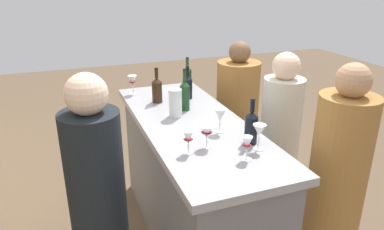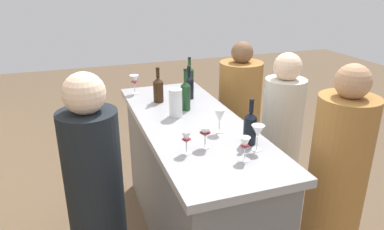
{
  "view_description": "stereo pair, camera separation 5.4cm",
  "coord_description": "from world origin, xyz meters",
  "px_view_note": "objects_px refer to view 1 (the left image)",
  "views": [
    {
      "loc": [
        -2.2,
        0.83,
        1.96
      ],
      "look_at": [
        0.0,
        0.0,
        1.04
      ],
      "focal_mm": 34.09,
      "sensor_mm": 36.0,
      "label": 1
    },
    {
      "loc": [
        -2.22,
        0.78,
        1.96
      ],
      "look_at": [
        0.0,
        0.0,
        1.04
      ],
      "focal_mm": 34.09,
      "sensor_mm": 36.0,
      "label": 2
    }
  ],
  "objects_px": {
    "person_center_guest": "(335,193)",
    "wine_glass_near_right": "(247,144)",
    "wine_bottle_leftmost_near_black": "(251,126)",
    "person_left_guest": "(279,146)",
    "wine_bottle_rightmost_olive_green": "(187,76)",
    "wine_bottle_second_right_near_black": "(187,86)",
    "person_right_guest": "(236,121)",
    "person_server_behind": "(99,208)",
    "wine_bottle_center_amber_brown": "(157,89)",
    "wine_glass_near_left": "(259,131)",
    "wine_glass_near_center": "(220,116)",
    "wine_bottle_second_left_olive_green": "(185,95)",
    "wine_glass_far_right": "(132,81)",
    "wine_glass_far_center": "(188,138)",
    "wine_glass_far_left": "(207,133)",
    "water_pitcher": "(175,103)"
  },
  "relations": [
    {
      "from": "person_center_guest",
      "to": "wine_glass_near_right",
      "type": "bearing_deg",
      "value": -4.36
    },
    {
      "from": "wine_bottle_leftmost_near_black",
      "to": "person_left_guest",
      "type": "xyz_separation_m",
      "value": [
        0.46,
        -0.54,
        -0.44
      ]
    },
    {
      "from": "wine_glass_near_right",
      "to": "wine_bottle_rightmost_olive_green",
      "type": "bearing_deg",
      "value": -6.61
    },
    {
      "from": "wine_bottle_second_right_near_black",
      "to": "person_left_guest",
      "type": "relative_size",
      "value": 0.19
    },
    {
      "from": "person_center_guest",
      "to": "person_right_guest",
      "type": "distance_m",
      "value": 1.4
    },
    {
      "from": "wine_glass_near_right",
      "to": "person_server_behind",
      "type": "bearing_deg",
      "value": 73.18
    },
    {
      "from": "wine_bottle_leftmost_near_black",
      "to": "wine_bottle_center_amber_brown",
      "type": "bearing_deg",
      "value": 19.54
    },
    {
      "from": "wine_glass_near_left",
      "to": "person_server_behind",
      "type": "xyz_separation_m",
      "value": [
        0.15,
        0.93,
        -0.4
      ]
    },
    {
      "from": "wine_bottle_second_right_near_black",
      "to": "person_left_guest",
      "type": "xyz_separation_m",
      "value": [
        -0.47,
        -0.61,
        -0.43
      ]
    },
    {
      "from": "wine_glass_near_center",
      "to": "person_server_behind",
      "type": "relative_size",
      "value": 0.11
    },
    {
      "from": "wine_bottle_second_left_olive_green",
      "to": "wine_bottle_leftmost_near_black",
      "type": "bearing_deg",
      "value": -165.09
    },
    {
      "from": "wine_bottle_center_amber_brown",
      "to": "wine_glass_far_right",
      "type": "relative_size",
      "value": 1.72
    },
    {
      "from": "wine_glass_near_left",
      "to": "wine_glass_near_right",
      "type": "height_order",
      "value": "wine_glass_near_left"
    },
    {
      "from": "wine_bottle_center_amber_brown",
      "to": "person_center_guest",
      "type": "height_order",
      "value": "person_center_guest"
    },
    {
      "from": "wine_glass_far_center",
      "to": "wine_glass_near_center",
      "type": "bearing_deg",
      "value": -54.2
    },
    {
      "from": "wine_bottle_rightmost_olive_green",
      "to": "wine_glass_far_center",
      "type": "height_order",
      "value": "wine_bottle_rightmost_olive_green"
    },
    {
      "from": "wine_bottle_second_right_near_black",
      "to": "wine_glass_far_left",
      "type": "relative_size",
      "value": 2.03
    },
    {
      "from": "wine_glass_far_left",
      "to": "person_left_guest",
      "type": "height_order",
      "value": "person_left_guest"
    },
    {
      "from": "wine_bottle_leftmost_near_black",
      "to": "wine_glass_near_center",
      "type": "relative_size",
      "value": 1.8
    },
    {
      "from": "wine_bottle_second_right_near_black",
      "to": "person_center_guest",
      "type": "distance_m",
      "value": 1.38
    },
    {
      "from": "wine_glass_near_right",
      "to": "wine_bottle_second_left_olive_green",
      "type": "bearing_deg",
      "value": 3.65
    },
    {
      "from": "wine_bottle_center_amber_brown",
      "to": "water_pitcher",
      "type": "relative_size",
      "value": 1.37
    },
    {
      "from": "wine_glass_near_right",
      "to": "person_left_guest",
      "type": "relative_size",
      "value": 0.1
    },
    {
      "from": "wine_bottle_center_amber_brown",
      "to": "wine_bottle_second_right_near_black",
      "type": "bearing_deg",
      "value": -89.52
    },
    {
      "from": "wine_bottle_leftmost_near_black",
      "to": "wine_glass_far_left",
      "type": "distance_m",
      "value": 0.28
    },
    {
      "from": "wine_glass_far_right",
      "to": "wine_glass_near_center",
      "type": "bearing_deg",
      "value": -159.64
    },
    {
      "from": "wine_bottle_second_right_near_black",
      "to": "wine_glass_near_right",
      "type": "xyz_separation_m",
      "value": [
        -1.11,
        0.06,
        -0.01
      ]
    },
    {
      "from": "person_right_guest",
      "to": "wine_glass_near_right",
      "type": "bearing_deg",
      "value": 73.6
    },
    {
      "from": "wine_bottle_second_right_near_black",
      "to": "wine_bottle_rightmost_olive_green",
      "type": "height_order",
      "value": "wine_bottle_second_right_near_black"
    },
    {
      "from": "wine_glass_far_left",
      "to": "wine_glass_far_center",
      "type": "height_order",
      "value": "wine_glass_far_center"
    },
    {
      "from": "wine_glass_far_right",
      "to": "person_server_behind",
      "type": "relative_size",
      "value": 0.11
    },
    {
      "from": "wine_bottle_leftmost_near_black",
      "to": "wine_glass_near_left",
      "type": "distance_m",
      "value": 0.09
    },
    {
      "from": "water_pitcher",
      "to": "person_server_behind",
      "type": "distance_m",
      "value": 0.91
    },
    {
      "from": "person_right_guest",
      "to": "person_server_behind",
      "type": "xyz_separation_m",
      "value": [
        -1.06,
        1.43,
        0.07
      ]
    },
    {
      "from": "wine_bottle_second_left_olive_green",
      "to": "person_left_guest",
      "type": "height_order",
      "value": "person_left_guest"
    },
    {
      "from": "wine_glass_near_center",
      "to": "water_pitcher",
      "type": "height_order",
      "value": "water_pitcher"
    },
    {
      "from": "wine_bottle_second_right_near_black",
      "to": "water_pitcher",
      "type": "relative_size",
      "value": 1.34
    },
    {
      "from": "wine_glass_far_center",
      "to": "wine_bottle_leftmost_near_black",
      "type": "bearing_deg",
      "value": -90.68
    },
    {
      "from": "wine_bottle_leftmost_near_black",
      "to": "wine_glass_near_right",
      "type": "xyz_separation_m",
      "value": [
        -0.18,
        0.13,
        -0.02
      ]
    },
    {
      "from": "wine_glass_near_right",
      "to": "wine_glass_far_center",
      "type": "bearing_deg",
      "value": 55.84
    },
    {
      "from": "wine_glass_near_right",
      "to": "water_pitcher",
      "type": "relative_size",
      "value": 0.68
    },
    {
      "from": "wine_bottle_leftmost_near_black",
      "to": "wine_bottle_second_right_near_black",
      "type": "height_order",
      "value": "wine_bottle_leftmost_near_black"
    },
    {
      "from": "water_pitcher",
      "to": "wine_glass_far_right",
      "type": "bearing_deg",
      "value": 15.88
    },
    {
      "from": "wine_bottle_second_left_olive_green",
      "to": "person_right_guest",
      "type": "xyz_separation_m",
      "value": [
        0.43,
        -0.68,
        -0.48
      ]
    },
    {
      "from": "wine_glass_near_center",
      "to": "water_pitcher",
      "type": "distance_m",
      "value": 0.4
    },
    {
      "from": "wine_bottle_rightmost_olive_green",
      "to": "water_pitcher",
      "type": "distance_m",
      "value": 0.73
    },
    {
      "from": "person_left_guest",
      "to": "person_server_behind",
      "type": "bearing_deg",
      "value": 27.52
    },
    {
      "from": "wine_bottle_leftmost_near_black",
      "to": "person_server_behind",
      "type": "bearing_deg",
      "value": 86.27
    },
    {
      "from": "wine_bottle_second_left_olive_green",
      "to": "wine_bottle_second_right_near_black",
      "type": "distance_m",
      "value": 0.27
    },
    {
      "from": "wine_bottle_second_right_near_black",
      "to": "wine_glass_near_right",
      "type": "bearing_deg",
      "value": 177.11
    }
  ]
}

